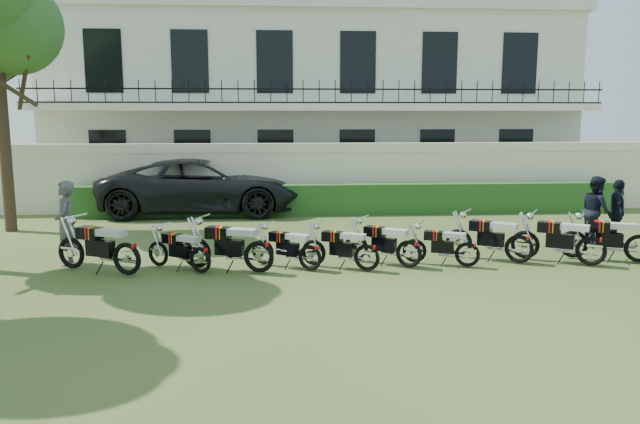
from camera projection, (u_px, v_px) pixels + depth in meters
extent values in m
plane|color=#31431B|center=(348.00, 269.00, 13.35)|extent=(100.00, 100.00, 0.00)
cube|color=#EEE5C8|center=(321.00, 182.00, 21.07)|extent=(30.00, 0.30, 2.00)
cube|color=#EEE5C8|center=(321.00, 148.00, 20.89)|extent=(30.00, 0.35, 0.30)
cube|color=#1C491A|center=(353.00, 199.00, 20.43)|extent=(18.00, 0.60, 1.00)
cube|color=silver|center=(310.00, 108.00, 26.58)|extent=(20.00, 8.00, 7.00)
cube|color=silver|center=(310.00, 18.00, 26.00)|extent=(20.40, 8.40, 0.40)
cube|color=silver|center=(318.00, 107.00, 21.96)|extent=(20.00, 1.40, 0.25)
cube|color=black|center=(319.00, 89.00, 21.22)|extent=(20.00, 0.05, 0.05)
cube|color=black|center=(319.00, 102.00, 21.29)|extent=(20.00, 0.05, 0.05)
cube|color=black|center=(109.00, 161.00, 22.42)|extent=(1.30, 0.12, 2.20)
cube|color=black|center=(104.00, 61.00, 21.87)|extent=(1.30, 0.12, 2.20)
cube|color=black|center=(193.00, 160.00, 22.64)|extent=(1.30, 0.12, 2.20)
cube|color=black|center=(190.00, 61.00, 22.09)|extent=(1.30, 0.12, 2.20)
cube|color=black|center=(276.00, 160.00, 22.86)|extent=(1.30, 0.12, 2.20)
cube|color=black|center=(275.00, 62.00, 22.30)|extent=(1.30, 0.12, 2.20)
cube|color=black|center=(357.00, 159.00, 23.07)|extent=(1.30, 0.12, 2.20)
cube|color=black|center=(358.00, 62.00, 22.52)|extent=(1.30, 0.12, 2.20)
cube|color=black|center=(436.00, 159.00, 23.29)|extent=(1.30, 0.12, 2.20)
cube|color=black|center=(439.00, 63.00, 22.74)|extent=(1.30, 0.12, 2.20)
cube|color=black|center=(515.00, 158.00, 23.51)|extent=(1.30, 0.12, 2.20)
cube|color=black|center=(519.00, 63.00, 22.96)|extent=(1.30, 0.12, 2.20)
cylinder|color=#473323|center=(4.00, 138.00, 17.21)|extent=(0.32, 0.32, 5.25)
sphere|color=#275D25|center=(14.00, 27.00, 16.96)|extent=(2.60, 2.60, 2.60)
torus|color=black|center=(157.00, 264.00, 12.42)|extent=(0.66, 0.39, 0.68)
torus|color=black|center=(99.00, 257.00, 12.96)|extent=(0.66, 0.39, 0.68)
cube|color=black|center=(129.00, 253.00, 12.64)|extent=(0.64, 0.45, 0.34)
cube|color=black|center=(118.00, 237.00, 12.69)|extent=(0.58, 0.48, 0.25)
cube|color=red|center=(118.00, 237.00, 12.69)|extent=(0.12, 0.31, 0.26)
cube|color=#E4A40C|center=(120.00, 237.00, 12.66)|extent=(0.09, 0.31, 0.26)
cube|color=#B5B5B5|center=(140.00, 237.00, 12.47)|extent=(0.67, 0.51, 0.13)
cylinder|color=silver|center=(103.00, 220.00, 12.77)|extent=(0.33, 0.62, 0.03)
torus|color=black|center=(223.00, 265.00, 12.59)|extent=(0.50, 0.38, 0.55)
torus|color=black|center=(179.00, 258.00, 13.17)|extent=(0.50, 0.38, 0.55)
cube|color=black|center=(202.00, 255.00, 12.83)|extent=(0.50, 0.42, 0.27)
cube|color=black|center=(194.00, 242.00, 12.90)|extent=(0.47, 0.42, 0.20)
cube|color=red|center=(194.00, 242.00, 12.90)|extent=(0.13, 0.26, 0.21)
cube|color=#E4A40C|center=(196.00, 242.00, 12.87)|extent=(0.10, 0.25, 0.21)
cube|color=#B5B5B5|center=(211.00, 243.00, 12.67)|extent=(0.53, 0.46, 0.11)
cylinder|color=silver|center=(183.00, 228.00, 13.00)|extent=(0.33, 0.46, 0.03)
torus|color=black|center=(291.00, 261.00, 12.68)|extent=(0.66, 0.33, 0.67)
torus|color=black|center=(227.00, 256.00, 13.08)|extent=(0.66, 0.33, 0.67)
cube|color=black|center=(261.00, 251.00, 12.84)|extent=(0.63, 0.40, 0.33)
cube|color=black|center=(250.00, 236.00, 12.87)|extent=(0.56, 0.44, 0.24)
cube|color=red|center=(250.00, 236.00, 12.87)|extent=(0.09, 0.30, 0.25)
cube|color=#E4A40C|center=(253.00, 236.00, 12.85)|extent=(0.06, 0.30, 0.25)
cube|color=#B5B5B5|center=(274.00, 235.00, 12.71)|extent=(0.66, 0.46, 0.13)
cylinder|color=silver|center=(234.00, 220.00, 12.91)|extent=(0.26, 0.63, 0.03)
torus|color=black|center=(335.00, 262.00, 12.82)|extent=(0.51, 0.36, 0.55)
torus|color=black|center=(286.00, 256.00, 13.36)|extent=(0.51, 0.36, 0.55)
cube|color=black|center=(312.00, 253.00, 13.05)|extent=(0.51, 0.40, 0.27)
cube|color=black|center=(303.00, 240.00, 13.11)|extent=(0.47, 0.42, 0.20)
cube|color=red|center=(303.00, 240.00, 13.10)|extent=(0.12, 0.25, 0.21)
cube|color=#E4A40C|center=(305.00, 240.00, 13.08)|extent=(0.10, 0.25, 0.21)
cube|color=#B5B5B5|center=(322.00, 241.00, 12.89)|extent=(0.54, 0.45, 0.11)
cylinder|color=silver|center=(291.00, 227.00, 13.20)|extent=(0.31, 0.47, 0.03)
torus|color=black|center=(395.00, 262.00, 12.80)|extent=(0.55, 0.34, 0.57)
torus|color=black|center=(340.00, 256.00, 13.29)|extent=(0.55, 0.34, 0.57)
cube|color=black|center=(369.00, 253.00, 13.00)|extent=(0.54, 0.39, 0.28)
cube|color=black|center=(359.00, 240.00, 13.05)|extent=(0.49, 0.41, 0.21)
cube|color=red|center=(359.00, 239.00, 13.05)|extent=(0.11, 0.26, 0.22)
cube|color=#E4A40C|center=(362.00, 240.00, 13.03)|extent=(0.08, 0.26, 0.22)
cube|color=#B5B5B5|center=(381.00, 240.00, 12.86)|extent=(0.56, 0.44, 0.11)
cylinder|color=silver|center=(346.00, 226.00, 13.12)|extent=(0.29, 0.51, 0.03)
torus|color=black|center=(437.00, 259.00, 13.02)|extent=(0.54, 0.41, 0.60)
torus|color=black|center=(382.00, 252.00, 13.66)|extent=(0.54, 0.41, 0.60)
cube|color=black|center=(411.00, 249.00, 13.29)|extent=(0.54, 0.45, 0.29)
cube|color=black|center=(402.00, 236.00, 13.36)|extent=(0.51, 0.46, 0.21)
cube|color=red|center=(402.00, 235.00, 13.36)|extent=(0.14, 0.27, 0.22)
cube|color=#E4A40C|center=(404.00, 235.00, 13.33)|extent=(0.11, 0.27, 0.22)
cube|color=#B5B5B5|center=(423.00, 236.00, 13.11)|extent=(0.57, 0.50, 0.12)
cylinder|color=silver|center=(388.00, 221.00, 13.47)|extent=(0.36, 0.50, 0.03)
torus|color=black|center=(495.00, 258.00, 13.22)|extent=(0.52, 0.29, 0.54)
torus|color=black|center=(441.00, 254.00, 13.60)|extent=(0.52, 0.29, 0.54)
cube|color=black|center=(470.00, 250.00, 13.37)|extent=(0.51, 0.34, 0.26)
cube|color=black|center=(460.00, 238.00, 13.40)|extent=(0.46, 0.37, 0.19)
cube|color=red|center=(460.00, 238.00, 13.40)|extent=(0.09, 0.24, 0.20)
cube|color=#E4A40C|center=(463.00, 238.00, 13.38)|extent=(0.06, 0.24, 0.20)
cube|color=#B5B5B5|center=(482.00, 238.00, 13.25)|extent=(0.53, 0.39, 0.11)
cylinder|color=silver|center=(448.00, 225.00, 13.45)|extent=(0.24, 0.50, 0.03)
torus|color=black|center=(551.00, 254.00, 13.39)|extent=(0.58, 0.44, 0.64)
torus|color=black|center=(488.00, 247.00, 14.06)|extent=(0.58, 0.44, 0.64)
cube|color=black|center=(522.00, 243.00, 13.68)|extent=(0.58, 0.48, 0.31)
cube|color=black|center=(511.00, 230.00, 13.75)|extent=(0.54, 0.49, 0.23)
cube|color=red|center=(511.00, 229.00, 13.75)|extent=(0.15, 0.29, 0.24)
cube|color=#E4A40C|center=(514.00, 230.00, 13.72)|extent=(0.12, 0.29, 0.24)
cube|color=#B5B5B5|center=(536.00, 230.00, 13.49)|extent=(0.62, 0.53, 0.13)
cylinder|color=silver|center=(497.00, 215.00, 13.86)|extent=(0.38, 0.54, 0.03)
torus|color=black|center=(626.00, 256.00, 13.16)|extent=(0.60, 0.43, 0.65)
torus|color=black|center=(557.00, 249.00, 13.82)|extent=(0.60, 0.43, 0.65)
cube|color=black|center=(594.00, 245.00, 13.44)|extent=(0.59, 0.48, 0.32)
cube|color=black|center=(583.00, 231.00, 13.51)|extent=(0.55, 0.49, 0.23)
cube|color=red|center=(583.00, 231.00, 13.51)|extent=(0.15, 0.30, 0.24)
cube|color=#E4A40C|center=(586.00, 231.00, 13.48)|extent=(0.12, 0.29, 0.24)
cube|color=#B5B5B5|center=(610.00, 232.00, 13.25)|extent=(0.63, 0.53, 0.13)
cylinder|color=silver|center=(567.00, 216.00, 13.62)|extent=(0.37, 0.55, 0.03)
torus|color=black|center=(606.00, 248.00, 13.99)|extent=(0.62, 0.35, 0.64)
cube|color=black|center=(632.00, 230.00, 13.75)|extent=(0.54, 0.44, 0.23)
cube|color=red|center=(632.00, 229.00, 13.75)|extent=(0.10, 0.29, 0.24)
cube|color=#E4A40C|center=(635.00, 230.00, 13.73)|extent=(0.07, 0.28, 0.24)
cylinder|color=silver|center=(616.00, 215.00, 13.81)|extent=(0.29, 0.58, 0.03)
imported|color=black|center=(202.00, 186.00, 20.55)|extent=(6.57, 3.08, 1.82)
imported|color=#545458|center=(66.00, 223.00, 13.57)|extent=(0.60, 0.77, 1.85)
imported|color=black|center=(596.00, 211.00, 15.63)|extent=(0.72, 0.89, 1.75)
imported|color=black|center=(617.00, 212.00, 15.62)|extent=(0.67, 1.05, 1.67)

